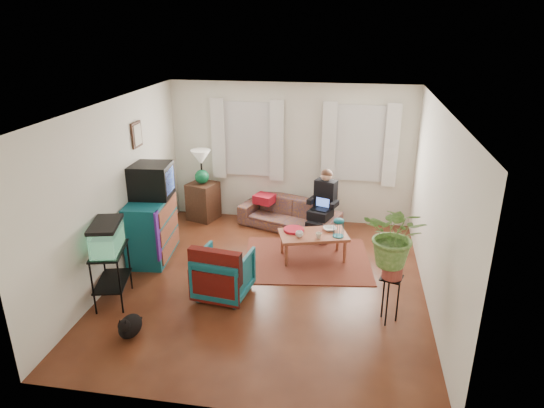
% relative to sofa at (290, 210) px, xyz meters
% --- Properties ---
extents(floor, '(4.50, 5.00, 0.01)m').
position_rel_sofa_xyz_m(floor, '(-0.05, -2.05, -0.36)').
color(floor, '#4F2B14').
rests_on(floor, ground).
extents(ceiling, '(4.50, 5.00, 0.01)m').
position_rel_sofa_xyz_m(ceiling, '(-0.05, -2.05, 2.24)').
color(ceiling, white).
rests_on(ceiling, wall_back).
extents(wall_back, '(4.50, 0.01, 2.60)m').
position_rel_sofa_xyz_m(wall_back, '(-0.05, 0.45, 0.94)').
color(wall_back, silver).
rests_on(wall_back, floor).
extents(wall_front, '(4.50, 0.01, 2.60)m').
position_rel_sofa_xyz_m(wall_front, '(-0.05, -4.55, 0.94)').
color(wall_front, silver).
rests_on(wall_front, floor).
extents(wall_left, '(0.01, 5.00, 2.60)m').
position_rel_sofa_xyz_m(wall_left, '(-2.30, -2.05, 0.94)').
color(wall_left, silver).
rests_on(wall_left, floor).
extents(wall_right, '(0.01, 5.00, 2.60)m').
position_rel_sofa_xyz_m(wall_right, '(2.20, -2.05, 0.94)').
color(wall_right, silver).
rests_on(wall_right, floor).
extents(window_left, '(1.08, 0.04, 1.38)m').
position_rel_sofa_xyz_m(window_left, '(-0.85, 0.43, 1.19)').
color(window_left, white).
rests_on(window_left, wall_back).
extents(window_right, '(1.08, 0.04, 1.38)m').
position_rel_sofa_xyz_m(window_right, '(1.20, 0.43, 1.19)').
color(window_right, white).
rests_on(window_right, wall_back).
extents(curtains_left, '(1.36, 0.06, 1.50)m').
position_rel_sofa_xyz_m(curtains_left, '(-0.85, 0.35, 1.19)').
color(curtains_left, white).
rests_on(curtains_left, wall_back).
extents(curtains_right, '(1.36, 0.06, 1.50)m').
position_rel_sofa_xyz_m(curtains_right, '(1.20, 0.35, 1.19)').
color(curtains_right, white).
rests_on(curtains_right, wall_back).
extents(picture_frame, '(0.04, 0.32, 0.40)m').
position_rel_sofa_xyz_m(picture_frame, '(-2.26, -1.20, 1.59)').
color(picture_frame, '#3D2616').
rests_on(picture_frame, wall_left).
extents(area_rug, '(2.19, 1.84, 0.01)m').
position_rel_sofa_xyz_m(area_rug, '(0.45, -1.23, -0.35)').
color(area_rug, brown).
rests_on(area_rug, floor).
extents(sofa, '(1.98, 1.31, 0.72)m').
position_rel_sofa_xyz_m(sofa, '(0.00, 0.00, 0.00)').
color(sofa, brown).
rests_on(sofa, floor).
extents(seated_person, '(0.63, 0.69, 1.10)m').
position_rel_sofa_xyz_m(seated_person, '(0.63, -0.23, 0.19)').
color(seated_person, black).
rests_on(seated_person, sofa).
extents(side_table, '(0.62, 0.62, 0.72)m').
position_rel_sofa_xyz_m(side_table, '(-1.70, 0.17, -0.00)').
color(side_table, '#3D2617').
rests_on(side_table, floor).
extents(table_lamp, '(0.47, 0.47, 0.66)m').
position_rel_sofa_xyz_m(table_lamp, '(-1.70, 0.17, 0.67)').
color(table_lamp, white).
rests_on(table_lamp, side_table).
extents(dresser, '(0.66, 1.16, 1.00)m').
position_rel_sofa_xyz_m(dresser, '(-2.04, -1.49, 0.14)').
color(dresser, '#136A74').
rests_on(dresser, floor).
extents(crt_tv, '(0.66, 0.61, 0.53)m').
position_rel_sofa_xyz_m(crt_tv, '(-2.03, -1.38, 0.91)').
color(crt_tv, black).
rests_on(crt_tv, dresser).
extents(aquarium_stand, '(0.54, 0.77, 0.78)m').
position_rel_sofa_xyz_m(aquarium_stand, '(-2.05, -2.87, 0.03)').
color(aquarium_stand, black).
rests_on(aquarium_stand, floor).
extents(aquarium, '(0.49, 0.70, 0.41)m').
position_rel_sofa_xyz_m(aquarium, '(-2.05, -2.87, 0.62)').
color(aquarium, '#7FD899').
rests_on(aquarium, aquarium_stand).
extents(black_cat, '(0.28, 0.41, 0.34)m').
position_rel_sofa_xyz_m(black_cat, '(-1.49, -3.58, -0.19)').
color(black_cat, black).
rests_on(black_cat, floor).
extents(armchair, '(0.79, 0.76, 0.73)m').
position_rel_sofa_xyz_m(armchair, '(-0.60, -2.45, 0.00)').
color(armchair, '#125670').
rests_on(armchair, floor).
extents(serape_throw, '(0.75, 0.27, 0.60)m').
position_rel_sofa_xyz_m(serape_throw, '(-0.64, -2.73, 0.15)').
color(serape_throw, '#9E0A0A').
rests_on(serape_throw, armchair).
extents(coffee_table, '(1.19, 0.86, 0.44)m').
position_rel_sofa_xyz_m(coffee_table, '(0.54, -1.16, -0.14)').
color(coffee_table, brown).
rests_on(coffee_table, floor).
extents(cup_a, '(0.15, 0.15, 0.10)m').
position_rel_sofa_xyz_m(cup_a, '(0.33, -1.32, 0.13)').
color(cup_a, white).
rests_on(cup_a, coffee_table).
extents(cup_b, '(0.12, 0.12, 0.09)m').
position_rel_sofa_xyz_m(cup_b, '(0.63, -1.31, 0.13)').
color(cup_b, beige).
rests_on(cup_b, coffee_table).
extents(bowl, '(0.26, 0.26, 0.05)m').
position_rel_sofa_xyz_m(bowl, '(0.79, -0.98, 0.11)').
color(bowl, white).
rests_on(bowl, coffee_table).
extents(snack_tray, '(0.41, 0.41, 0.04)m').
position_rel_sofa_xyz_m(snack_tray, '(0.21, -1.10, 0.10)').
color(snack_tray, '#B21414').
rests_on(snack_tray, coffee_table).
extents(birdcage, '(0.22, 0.22, 0.31)m').
position_rel_sofa_xyz_m(birdcage, '(0.93, -1.19, 0.24)').
color(birdcage, '#115B6B').
rests_on(birdcage, coffee_table).
extents(plant_stand, '(0.34, 0.34, 0.65)m').
position_rel_sofa_xyz_m(plant_stand, '(1.64, -2.74, -0.04)').
color(plant_stand, black).
rests_on(plant_stand, floor).
extents(potted_plant, '(0.90, 0.83, 0.82)m').
position_rel_sofa_xyz_m(potted_plant, '(1.64, -2.74, 0.73)').
color(potted_plant, '#599947').
rests_on(potted_plant, plant_stand).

